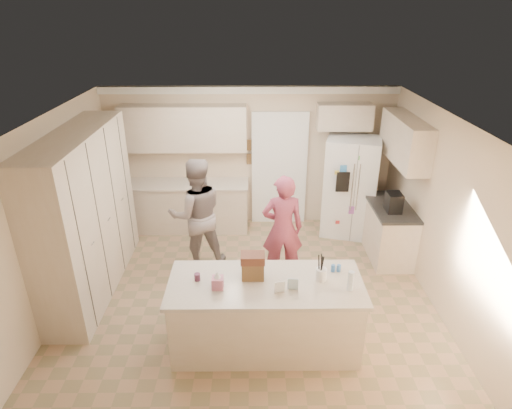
{
  "coord_description": "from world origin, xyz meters",
  "views": [
    {
      "loc": [
        0.05,
        -5.22,
        3.85
      ],
      "look_at": [
        0.1,
        0.35,
        1.25
      ],
      "focal_mm": 30.0,
      "sensor_mm": 36.0,
      "label": 1
    }
  ],
  "objects_px": {
    "utensil_crock": "(321,274)",
    "teen_girl": "(283,229)",
    "tissue_box": "(218,283)",
    "dollhouse_body": "(253,270)",
    "teen_boy": "(197,214)",
    "coffee_maker": "(394,202)",
    "island_base": "(265,315)",
    "refrigerator": "(350,187)"
  },
  "relations": [
    {
      "from": "utensil_crock",
      "to": "dollhouse_body",
      "type": "relative_size",
      "value": 0.58
    },
    {
      "from": "utensil_crock",
      "to": "teen_girl",
      "type": "bearing_deg",
      "value": 104.04
    },
    {
      "from": "refrigerator",
      "to": "dollhouse_body",
      "type": "xyz_separation_m",
      "value": [
        -1.74,
        -2.82,
        0.14
      ]
    },
    {
      "from": "island_base",
      "to": "refrigerator",
      "type": "bearing_deg",
      "value": 61.35
    },
    {
      "from": "tissue_box",
      "to": "teen_girl",
      "type": "bearing_deg",
      "value": 61.69
    },
    {
      "from": "teen_boy",
      "to": "utensil_crock",
      "type": "bearing_deg",
      "value": 117.69
    },
    {
      "from": "coffee_maker",
      "to": "teen_boy",
      "type": "xyz_separation_m",
      "value": [
        -3.07,
        -0.07,
        -0.16
      ]
    },
    {
      "from": "island_base",
      "to": "tissue_box",
      "type": "xyz_separation_m",
      "value": [
        -0.55,
        -0.1,
        0.56
      ]
    },
    {
      "from": "island_base",
      "to": "dollhouse_body",
      "type": "relative_size",
      "value": 8.46
    },
    {
      "from": "tissue_box",
      "to": "teen_girl",
      "type": "distance_m",
      "value": 1.79
    },
    {
      "from": "island_base",
      "to": "utensil_crock",
      "type": "bearing_deg",
      "value": 4.4
    },
    {
      "from": "tissue_box",
      "to": "teen_boy",
      "type": "bearing_deg",
      "value": 103.6
    },
    {
      "from": "coffee_maker",
      "to": "teen_girl",
      "type": "relative_size",
      "value": 0.18
    },
    {
      "from": "teen_boy",
      "to": "refrigerator",
      "type": "bearing_deg",
      "value": -172.89
    },
    {
      "from": "refrigerator",
      "to": "teen_girl",
      "type": "height_order",
      "value": "refrigerator"
    },
    {
      "from": "coffee_maker",
      "to": "utensil_crock",
      "type": "relative_size",
      "value": 2.0
    },
    {
      "from": "utensil_crock",
      "to": "teen_boy",
      "type": "relative_size",
      "value": 0.08
    },
    {
      "from": "dollhouse_body",
      "to": "teen_girl",
      "type": "bearing_deg",
      "value": 71.99
    },
    {
      "from": "refrigerator",
      "to": "teen_boy",
      "type": "bearing_deg",
      "value": -142.52
    },
    {
      "from": "dollhouse_body",
      "to": "teen_boy",
      "type": "xyz_separation_m",
      "value": [
        -0.87,
        1.73,
        -0.13
      ]
    },
    {
      "from": "island_base",
      "to": "tissue_box",
      "type": "bearing_deg",
      "value": -169.7
    },
    {
      "from": "island_base",
      "to": "dollhouse_body",
      "type": "height_order",
      "value": "dollhouse_body"
    },
    {
      "from": "teen_boy",
      "to": "teen_girl",
      "type": "xyz_separation_m",
      "value": [
        1.31,
        -0.37,
        -0.06
      ]
    },
    {
      "from": "utensil_crock",
      "to": "teen_girl",
      "type": "relative_size",
      "value": 0.09
    },
    {
      "from": "utensil_crock",
      "to": "teen_boy",
      "type": "distance_m",
      "value": 2.44
    },
    {
      "from": "island_base",
      "to": "teen_boy",
      "type": "relative_size",
      "value": 1.21
    },
    {
      "from": "teen_girl",
      "to": "tissue_box",
      "type": "bearing_deg",
      "value": 58.82
    },
    {
      "from": "refrigerator",
      "to": "utensil_crock",
      "type": "height_order",
      "value": "refrigerator"
    },
    {
      "from": "dollhouse_body",
      "to": "island_base",
      "type": "bearing_deg",
      "value": -33.69
    },
    {
      "from": "island_base",
      "to": "teen_girl",
      "type": "height_order",
      "value": "teen_girl"
    },
    {
      "from": "coffee_maker",
      "to": "tissue_box",
      "type": "bearing_deg",
      "value": -142.43
    },
    {
      "from": "teen_boy",
      "to": "coffee_maker",
      "type": "bearing_deg",
      "value": 165.85
    },
    {
      "from": "tissue_box",
      "to": "dollhouse_body",
      "type": "bearing_deg",
      "value": 26.57
    },
    {
      "from": "island_base",
      "to": "utensil_crock",
      "type": "distance_m",
      "value": 0.86
    },
    {
      "from": "island_base",
      "to": "utensil_crock",
      "type": "xyz_separation_m",
      "value": [
        0.65,
        0.05,
        0.56
      ]
    },
    {
      "from": "island_base",
      "to": "tissue_box",
      "type": "height_order",
      "value": "tissue_box"
    },
    {
      "from": "refrigerator",
      "to": "tissue_box",
      "type": "height_order",
      "value": "refrigerator"
    },
    {
      "from": "island_base",
      "to": "teen_boy",
      "type": "height_order",
      "value": "teen_boy"
    },
    {
      "from": "teen_boy",
      "to": "teen_girl",
      "type": "distance_m",
      "value": 1.36
    },
    {
      "from": "coffee_maker",
      "to": "utensil_crock",
      "type": "distance_m",
      "value": 2.32
    },
    {
      "from": "tissue_box",
      "to": "teen_girl",
      "type": "xyz_separation_m",
      "value": [
        0.85,
        1.57,
        -0.15
      ]
    },
    {
      "from": "coffee_maker",
      "to": "tissue_box",
      "type": "xyz_separation_m",
      "value": [
        -2.6,
        -2.0,
        -0.07
      ]
    }
  ]
}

